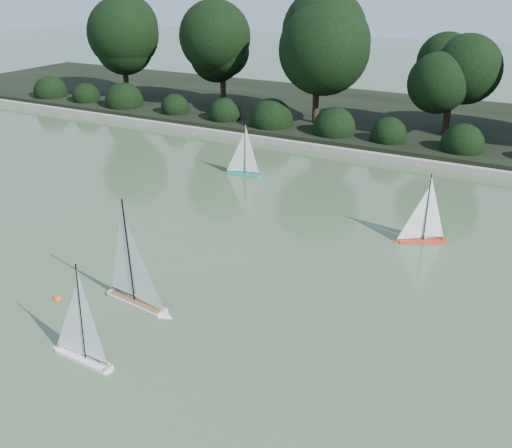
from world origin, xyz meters
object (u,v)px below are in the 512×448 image
(sailboat_white_a, at_px, (77,343))
(sailboat_white_b, at_px, (140,290))
(sailboat_teal, at_px, (241,166))
(sailboat_orange, at_px, (418,231))
(race_buoy, at_px, (58,299))

(sailboat_white_a, height_order, sailboat_white_b, sailboat_white_b)
(sailboat_white_a, distance_m, sailboat_teal, 7.85)
(sailboat_white_b, xyz_separation_m, sailboat_teal, (-1.76, 6.19, -0.06))
(sailboat_white_a, distance_m, sailboat_orange, 6.57)
(sailboat_white_a, xyz_separation_m, sailboat_teal, (-1.84, 7.63, -0.01))
(sailboat_white_a, relative_size, sailboat_orange, 1.05)
(sailboat_white_a, xyz_separation_m, sailboat_white_b, (-0.08, 1.44, 0.05))
(sailboat_white_b, height_order, race_buoy, sailboat_white_b)
(sailboat_white_b, xyz_separation_m, sailboat_orange, (3.20, 4.35, -0.06))
(sailboat_teal, xyz_separation_m, race_buoy, (0.44, -6.66, -0.23))
(race_buoy, bearing_deg, sailboat_white_b, 19.65)
(sailboat_white_a, relative_size, sailboat_white_b, 0.81)
(sailboat_white_b, relative_size, race_buoy, 14.70)
(sailboat_orange, height_order, race_buoy, sailboat_orange)
(sailboat_white_a, xyz_separation_m, race_buoy, (-1.40, 0.96, -0.24))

